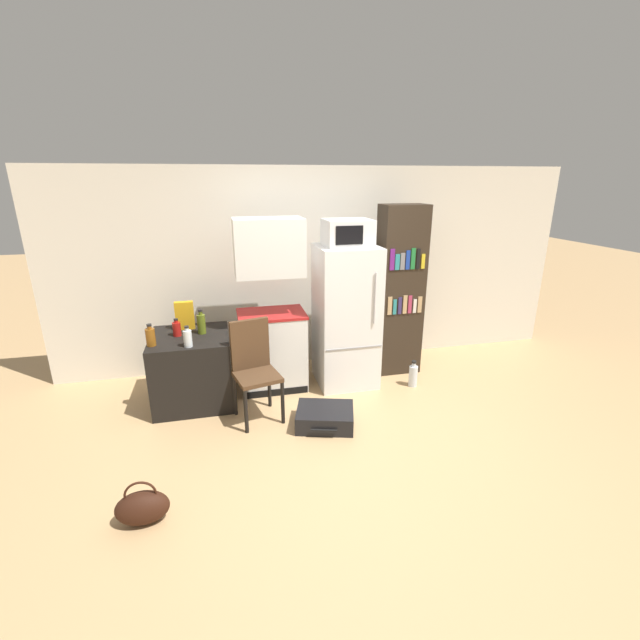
{
  "coord_description": "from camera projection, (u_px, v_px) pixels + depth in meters",
  "views": [
    {
      "loc": [
        -1.04,
        -3.08,
        2.27
      ],
      "look_at": [
        -0.1,
        0.85,
        0.92
      ],
      "focal_mm": 24.0,
      "sensor_mm": 36.0,
      "label": 1
    }
  ],
  "objects": [
    {
      "name": "bookshelf",
      "position": [
        400.0,
        292.0,
        5.02
      ],
      "size": [
        0.52,
        0.34,
        1.99
      ],
      "color": "#2D2319",
      "rests_on": "ground_plane"
    },
    {
      "name": "microwave",
      "position": [
        348.0,
        233.0,
        4.49
      ],
      "size": [
        0.49,
        0.43,
        0.28
      ],
      "color": "silver",
      "rests_on": "refrigerator"
    },
    {
      "name": "wall_back",
      "position": [
        322.0,
        268.0,
        5.3
      ],
      "size": [
        6.4,
        0.1,
        2.41
      ],
      "color": "silver",
      "rests_on": "ground_plane"
    },
    {
      "name": "water_bottle_front",
      "position": [
        413.0,
        375.0,
        4.86
      ],
      "size": [
        0.1,
        0.1,
        0.31
      ],
      "color": "silver",
      "rests_on": "ground_plane"
    },
    {
      "name": "handbag",
      "position": [
        142.0,
        507.0,
        2.92
      ],
      "size": [
        0.36,
        0.2,
        0.33
      ],
      "color": "#33190F",
      "rests_on": "ground_plane"
    },
    {
      "name": "side_table",
      "position": [
        193.0,
        368.0,
        4.48
      ],
      "size": [
        0.78,
        0.79,
        0.74
      ],
      "color": "black",
      "rests_on": "ground_plane"
    },
    {
      "name": "cereal_box",
      "position": [
        185.0,
        315.0,
        4.51
      ],
      "size": [
        0.19,
        0.07,
        0.3
      ],
      "color": "gold",
      "rests_on": "side_table"
    },
    {
      "name": "ground_plane",
      "position": [
        353.0,
        447.0,
        3.79
      ],
      "size": [
        24.0,
        24.0,
        0.0
      ],
      "primitive_type": "plane",
      "color": "tan"
    },
    {
      "name": "bottle_ketchup_red",
      "position": [
        177.0,
        329.0,
        4.33
      ],
      "size": [
        0.08,
        0.08,
        0.18
      ],
      "color": "#AD1914",
      "rests_on": "side_table"
    },
    {
      "name": "bottle_amber_beer",
      "position": [
        150.0,
        337.0,
        4.07
      ],
      "size": [
        0.09,
        0.09,
        0.22
      ],
      "color": "brown",
      "rests_on": "side_table"
    },
    {
      "name": "chair",
      "position": [
        253.0,
        362.0,
        4.14
      ],
      "size": [
        0.48,
        0.48,
        0.98
      ],
      "rotation": [
        0.0,
        0.0,
        0.24
      ],
      "color": "black",
      "rests_on": "ground_plane"
    },
    {
      "name": "kitchen_hutch",
      "position": [
        271.0,
        314.0,
        4.64
      ],
      "size": [
        0.73,
        0.52,
        1.88
      ],
      "color": "silver",
      "rests_on": "ground_plane"
    },
    {
      "name": "bottle_clear_short",
      "position": [
        188.0,
        338.0,
        4.05
      ],
      "size": [
        0.08,
        0.08,
        0.21
      ],
      "color": "silver",
      "rests_on": "side_table"
    },
    {
      "name": "refrigerator",
      "position": [
        346.0,
        316.0,
        4.79
      ],
      "size": [
        0.65,
        0.67,
        1.58
      ],
      "color": "white",
      "rests_on": "ground_plane"
    },
    {
      "name": "suitcase_large_flat",
      "position": [
        325.0,
        417.0,
        4.1
      ],
      "size": [
        0.63,
        0.55,
        0.17
      ],
      "rotation": [
        0.0,
        0.0,
        -0.29
      ],
      "color": "black",
      "rests_on": "ground_plane"
    },
    {
      "name": "bottle_olive_oil",
      "position": [
        201.0,
        323.0,
        4.39
      ],
      "size": [
        0.08,
        0.08,
        0.26
      ],
      "color": "#566619",
      "rests_on": "side_table"
    }
  ]
}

